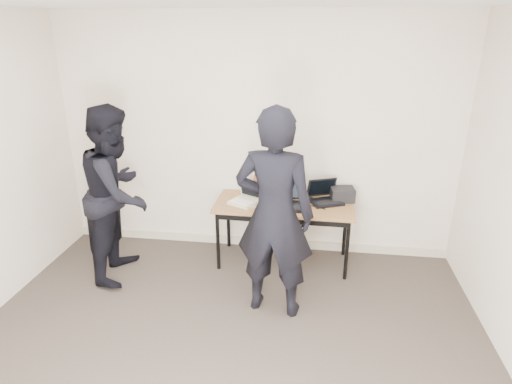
% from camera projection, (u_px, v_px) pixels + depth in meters
% --- Properties ---
extents(room, '(4.60, 4.60, 2.80)m').
position_uv_depth(room, '(206.00, 223.00, 2.73)').
color(room, '#3E362F').
rests_on(room, ground).
extents(desk, '(1.51, 0.67, 0.72)m').
position_uv_depth(desk, '(284.00, 209.00, 4.67)').
color(desk, olive).
rests_on(desk, ground).
extents(laptop_beige, '(0.37, 0.36, 0.22)m').
position_uv_depth(laptop_beige, '(245.00, 199.00, 4.66)').
color(laptop_beige, beige).
rests_on(laptop_beige, desk).
extents(laptop_center, '(0.38, 0.36, 0.28)m').
position_uv_depth(laptop_center, '(287.00, 200.00, 4.58)').
color(laptop_center, black).
rests_on(laptop_center, desk).
extents(laptop_right, '(0.43, 0.42, 0.24)m').
position_uv_depth(laptop_right, '(325.00, 197.00, 4.69)').
color(laptop_right, black).
rests_on(laptop_right, desk).
extents(leather_satchel, '(0.37, 0.20, 0.25)m').
position_uv_depth(leather_satchel, '(270.00, 185.00, 4.83)').
color(leather_satchel, brown).
rests_on(leather_satchel, desk).
extents(tissue, '(0.15, 0.12, 0.08)m').
position_uv_depth(tissue, '(273.00, 172.00, 4.78)').
color(tissue, white).
rests_on(tissue, leather_satchel).
extents(equipment_box, '(0.27, 0.24, 0.14)m').
position_uv_depth(equipment_box, '(342.00, 194.00, 4.72)').
color(equipment_box, black).
rests_on(equipment_box, desk).
extents(power_brick, '(0.07, 0.05, 0.03)m').
position_uv_depth(power_brick, '(262.00, 208.00, 4.52)').
color(power_brick, black).
rests_on(power_brick, desk).
extents(cables, '(0.81, 0.42, 0.01)m').
position_uv_depth(cables, '(291.00, 204.00, 4.63)').
color(cables, silver).
rests_on(cables, desk).
extents(person_typist, '(0.76, 0.55, 1.94)m').
position_uv_depth(person_typist, '(274.00, 215.00, 3.76)').
color(person_typist, black).
rests_on(person_typist, ground).
extents(person_observer, '(0.76, 0.94, 1.83)m').
position_uv_depth(person_observer, '(117.00, 193.00, 4.41)').
color(person_observer, black).
rests_on(person_observer, ground).
extents(baseboard, '(4.50, 0.03, 0.10)m').
position_uv_depth(baseboard, '(255.00, 241.00, 5.26)').
color(baseboard, beige).
rests_on(baseboard, ground).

